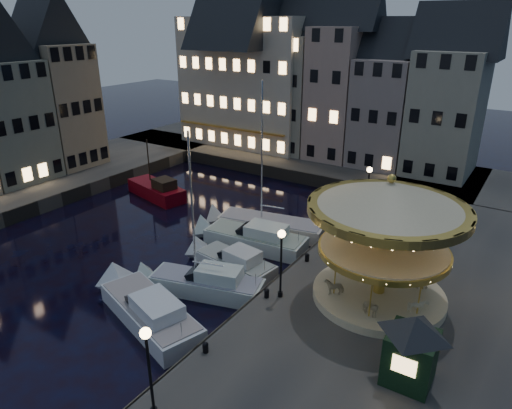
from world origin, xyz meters
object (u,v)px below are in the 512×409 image
Objects in this scene: streetlamp_c at (368,185)px; motorboat_b at (147,309)px; motorboat_f at (265,225)px; motorboat_c at (201,283)px; bollard_c at (307,257)px; carousel at (387,220)px; red_fishing_boat at (157,191)px; ticket_kiosk at (413,338)px; bollard_d at (341,227)px; streetlamp_b at (281,254)px; streetlamp_a at (148,360)px; motorboat_d at (231,263)px; bollard_a at (205,347)px; bollard_b at (267,293)px; motorboat_e at (251,238)px.

motorboat_b is at bearing -109.06° from streetlamp_c.
motorboat_c is at bearing -81.60° from motorboat_f.
bollard_c is 0.07× the size of carousel.
carousel is (24.18, -7.08, 5.48)m from red_fishing_boat.
streetlamp_c is at bearing 116.23° from ticket_kiosk.
red_fishing_boat reaches higher than bollard_d.
streetlamp_c is 8.77m from motorboat_f.
streetlamp_b is 8.35m from ticket_kiosk.
motorboat_c is at bearing -173.43° from streetlamp_b.
motorboat_c reaches higher than carousel.
streetlamp_a is at bearing -136.87° from ticket_kiosk.
motorboat_c is (-5.36, 9.38, -3.34)m from streetlamp_a.
motorboat_d is (-5.35, 12.54, -3.38)m from streetlamp_a.
streetlamp_b is 7.32× the size of bollard_a.
bollard_b is at bearing 35.02° from motorboat_b.
red_fishing_boat reaches higher than motorboat_e.
bollard_b is 6.89m from motorboat_b.
streetlamp_b is 13.50m from streetlamp_c.
streetlamp_c is 0.59× the size of red_fishing_boat.
streetlamp_a is 14.71m from bollard_c.
motorboat_e is (-5.70, 1.91, -0.96)m from bollard_c.
red_fishing_boat is (-13.14, 3.54, 0.04)m from motorboat_e.
streetlamp_b reaches higher than ticket_kiosk.
carousel reaches higher than motorboat_d.
bollard_a is at bearing -90.00° from bollard_b.
streetlamp_b is at bearing 161.97° from ticket_kiosk.
streetlamp_a is 4.71m from bollard_a.
bollard_a is 9.38m from ticket_kiosk.
bollard_b is at bearing -29.02° from red_fishing_boat.
motorboat_f is (-6.82, -4.28, -3.49)m from streetlamp_c.
motorboat_f is at bearing 126.48° from streetlamp_b.
red_fishing_boat is (-18.84, 10.45, -0.92)m from bollard_b.
carousel is (5.34, 8.87, 4.56)m from bollard_a.
bollard_c is 6.09m from motorboat_e.
streetlamp_a reaches higher than motorboat_e.
motorboat_f is at bearing -147.88° from streetlamp_c.
motorboat_f reaches higher than motorboat_d.
streetlamp_c is at bearing 80.27° from bollard_d.
streetlamp_b is 0.33× the size of motorboat_f.
motorboat_d is at bearing 147.39° from bollard_b.
bollard_b is (-0.60, -0.50, -2.41)m from streetlamp_b.
red_fishing_boat is at bearing 163.85° from bollard_c.
motorboat_b reaches higher than bollard_b.
motorboat_e is (-5.70, 12.41, -0.96)m from bollard_a.
bollard_d is at bearing 93.43° from streetlamp_b.
motorboat_d is 1.83× the size of ticket_kiosk.
streetlamp_b is at bearing 39.81° from bollard_b.
red_fishing_boat is at bearing 150.98° from bollard_b.
bollard_c is (-0.60, -9.00, -2.41)m from streetlamp_c.
bollard_b is at bearing 90.00° from bollard_a.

